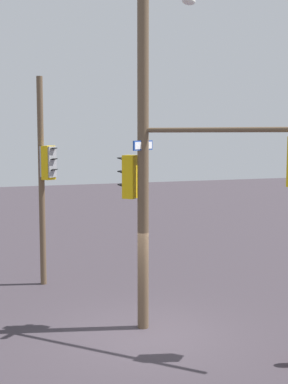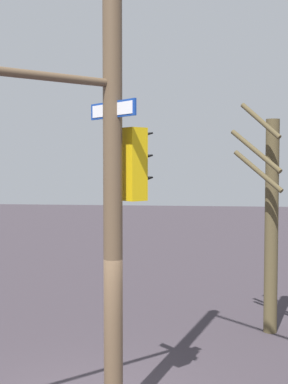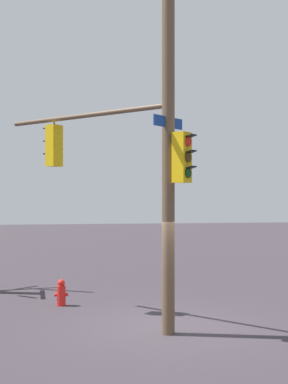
% 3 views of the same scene
% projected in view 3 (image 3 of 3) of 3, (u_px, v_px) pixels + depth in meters
% --- Properties ---
extents(ground_plane, '(80.00, 80.00, 0.00)m').
position_uv_depth(ground_plane, '(169.00, 328.00, 12.12)').
color(ground_plane, '#373036').
extents(main_signal_pole_assembly, '(4.30, 6.31, 9.30)m').
position_uv_depth(main_signal_pole_assembly, '(145.00, 118.00, 11.86)').
color(main_signal_pole_assembly, brown).
rests_on(main_signal_pole_assembly, ground).
extents(fire_hydrant, '(0.38, 0.24, 0.73)m').
position_uv_depth(fire_hydrant, '(61.00, 293.00, 14.55)').
color(fire_hydrant, red).
rests_on(fire_hydrant, ground).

